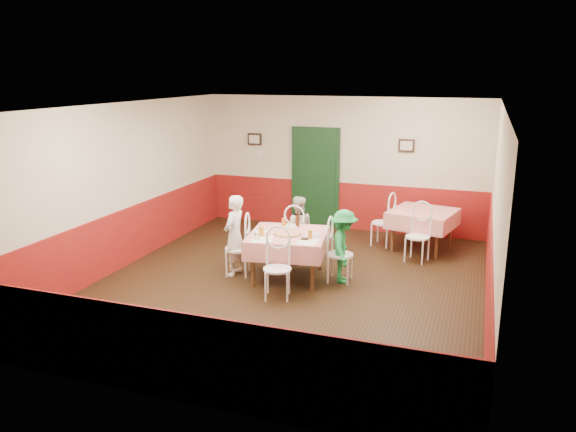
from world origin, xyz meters
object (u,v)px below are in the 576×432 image
(wallet, at_px, (305,239))
(diner_left, at_px, (234,235))
(diner_right, at_px, (343,246))
(chair_left, at_px, (238,249))
(chair_second_a, at_px, (383,223))
(chair_near, at_px, (277,269))
(main_table, at_px, (288,256))
(chair_right, at_px, (340,255))
(glass_b, at_px, (310,235))
(chair_second_b, at_px, (418,237))
(glass_c, at_px, (284,222))
(beer_bottle, at_px, (298,220))
(pizza, at_px, (288,234))
(chair_far, at_px, (297,237))
(glass_a, at_px, (261,232))
(second_table, at_px, (422,230))
(diner_far, at_px, (297,229))

(wallet, bearing_deg, diner_left, 166.79)
(diner_left, height_order, diner_right, diner_left)
(chair_left, distance_m, chair_second_a, 3.13)
(chair_near, bearing_deg, main_table, 83.31)
(chair_right, distance_m, glass_b, 0.64)
(chair_second_b, xyz_separation_m, diner_right, (-1.01, -1.41, 0.14))
(glass_b, height_order, glass_c, glass_c)
(chair_near, distance_m, diner_left, 1.26)
(main_table, distance_m, chair_near, 0.85)
(chair_right, distance_m, wallet, 0.68)
(diner_right, bearing_deg, chair_near, 128.36)
(chair_second_b, height_order, beer_bottle, beer_bottle)
(glass_c, bearing_deg, chair_second_a, 54.84)
(chair_second_a, distance_m, pizza, 2.63)
(chair_far, height_order, glass_a, glass_a)
(main_table, distance_m, second_table, 2.97)
(chair_left, xyz_separation_m, glass_c, (0.64, 0.50, 0.38))
(chair_near, xyz_separation_m, diner_far, (-0.26, 1.73, 0.14))
(main_table, relative_size, pizza, 2.86)
(chair_near, relative_size, chair_second_a, 1.00)
(pizza, height_order, wallet, pizza)
(diner_left, bearing_deg, chair_second_a, 144.74)
(diner_left, relative_size, diner_right, 1.14)
(main_table, bearing_deg, glass_b, -22.36)
(main_table, height_order, pizza, pizza)
(glass_c, relative_size, wallet, 1.23)
(chair_left, relative_size, wallet, 8.18)
(glass_c, bearing_deg, chair_second_b, 29.03)
(diner_far, bearing_deg, chair_second_b, -179.37)
(main_table, height_order, chair_second_b, chair_second_b)
(beer_bottle, bearing_deg, diner_left, -148.44)
(pizza, distance_m, glass_a, 0.43)
(chair_near, xyz_separation_m, wallet, (0.23, 0.60, 0.32))
(chair_right, distance_m, diner_left, 1.76)
(second_table, height_order, diner_left, diner_left)
(diner_left, bearing_deg, diner_far, 148.24)
(chair_far, bearing_deg, glass_c, 78.87)
(chair_right, relative_size, pizza, 2.11)
(glass_b, height_order, diner_left, diner_left)
(second_table, relative_size, wallet, 10.18)
(chair_right, xyz_separation_m, chair_second_b, (1.06, 1.42, 0.00))
(chair_second_b, height_order, diner_right, diner_right)
(chair_second_a, height_order, diner_right, diner_right)
(main_table, xyz_separation_m, glass_a, (-0.35, -0.29, 0.46))
(beer_bottle, bearing_deg, chair_second_b, 30.71)
(pizza, distance_m, diner_right, 0.91)
(chair_far, relative_size, chair_near, 1.00)
(chair_second_b, relative_size, glass_a, 6.10)
(glass_a, height_order, glass_b, glass_a)
(diner_right, bearing_deg, chair_second_b, -48.99)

